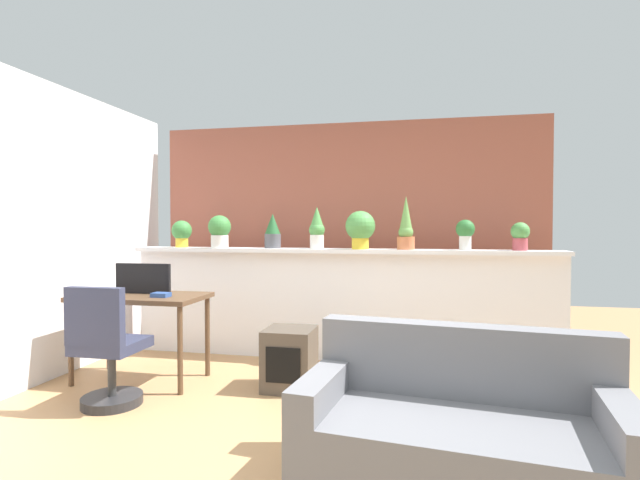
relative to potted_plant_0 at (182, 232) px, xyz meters
The scene contains 19 objects.
ground_plane 2.88m from the potted_plant_0, 49.30° to the right, with size 12.00×12.00×0.00m, color tan.
divider_wall 1.84m from the potted_plant_0, ahead, with size 4.29×0.16×1.08m, color white.
plant_shelf 1.69m from the potted_plant_0, ahead, with size 4.29×0.30×0.04m, color white.
brick_wall_behind 1.80m from the potted_plant_0, 20.81° to the left, with size 4.29×0.10×2.50m, color #9E5442.
side_wall_left 1.71m from the potted_plant_0, 114.55° to the right, with size 0.12×4.40×2.60m, color white.
potted_plant_0 is the anchor object (origin of this frame).
potted_plant_1 0.45m from the potted_plant_0, ahead, with size 0.24×0.24×0.34m.
potted_plant_2 1.01m from the potted_plant_0, ahead, with size 0.17×0.17×0.36m.
potted_plant_3 1.48m from the potted_plant_0, ahead, with size 0.16×0.16×0.43m.
potted_plant_4 1.92m from the potted_plant_0, ahead, with size 0.29×0.29×0.38m.
potted_plant_5 2.36m from the potted_plant_0, ahead, with size 0.17×0.17×0.52m.
potted_plant_6 2.92m from the potted_plant_0, ahead, with size 0.18×0.18×0.29m.
potted_plant_7 3.41m from the potted_plant_0, ahead, with size 0.17×0.17×0.26m.
desk 1.17m from the potted_plant_0, 82.33° to the right, with size 1.10×0.60×0.75m.
tv_monitor 0.99m from the potted_plant_0, 83.45° to the right, with size 0.52×0.04×0.26m, color black.
office_chair 1.85m from the potted_plant_0, 81.45° to the right, with size 0.44×0.45×0.91m.
side_cube_shelf 2.01m from the potted_plant_0, 32.51° to the right, with size 0.40×0.41×0.50m.
book_on_desk 1.24m from the potted_plant_0, 70.73° to the right, with size 0.14×0.11×0.04m, color #2D4C8C.
couch 3.64m from the potted_plant_0, 39.73° to the right, with size 1.64×0.94×0.80m.
Camera 1 is at (0.81, -2.74, 1.34)m, focal length 26.84 mm.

